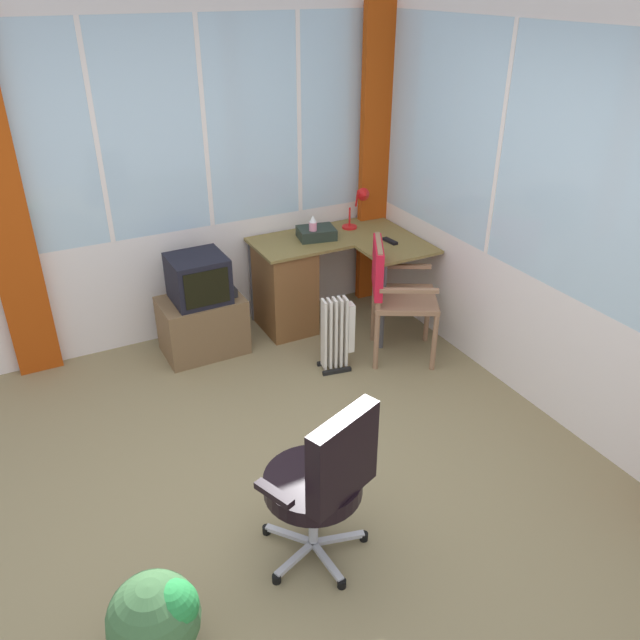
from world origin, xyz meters
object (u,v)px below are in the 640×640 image
object	(u,v)px
office_chair	(324,477)
potted_plant	(157,619)
wooden_armchair	(390,284)
paper_tray	(316,233)
space_heater	(338,333)
tv_remote	(390,241)
desk_lamp	(361,203)
tv_on_stand	(202,310)
desk	(293,282)
spray_bottle	(313,229)

from	to	relation	value
office_chair	potted_plant	size ratio (longest dim) A/B	2.06
wooden_armchair	paper_tray	bearing A→B (deg)	106.45
space_heater	tv_remote	bearing A→B (deg)	30.70
desk_lamp	tv_on_stand	size ratio (longest dim) A/B	0.43
tv_remote	tv_on_stand	world-z (taller)	tv_on_stand
desk	tv_remote	xyz separation A→B (m)	(0.73, -0.34, 0.36)
paper_tray	tv_on_stand	bearing A→B (deg)	-176.59
paper_tray	wooden_armchair	bearing A→B (deg)	-73.55
desk_lamp	space_heater	bearing A→B (deg)	-128.85
paper_tray	tv_on_stand	size ratio (longest dim) A/B	0.36
wooden_armchair	potted_plant	xyz separation A→B (m)	(-2.29, -1.75, -0.36)
office_chair	tv_on_stand	distance (m)	2.31
tv_on_stand	space_heater	world-z (taller)	tv_on_stand
paper_tray	space_heater	distance (m)	0.96
desk_lamp	space_heater	distance (m)	1.25
paper_tray	tv_on_stand	xyz separation A→B (m)	(-1.05, -0.06, -0.44)
desk	office_chair	bearing A→B (deg)	-111.59
desk	potted_plant	size ratio (longest dim) A/B	2.80
tv_remote	tv_on_stand	xyz separation A→B (m)	(-1.54, 0.30, -0.41)
tv_on_stand	potted_plant	xyz separation A→B (m)	(-1.01, -2.47, -0.10)
tv_remote	desk_lamp	bearing A→B (deg)	91.71
tv_on_stand	space_heater	xyz separation A→B (m)	(0.83, -0.72, -0.06)
desk_lamp	paper_tray	bearing A→B (deg)	-175.82
tv_remote	space_heater	distance (m)	0.95
desk	office_chair	xyz separation A→B (m)	(-0.93, -2.34, 0.13)
potted_plant	wooden_armchair	bearing A→B (deg)	37.35
desk_lamp	potted_plant	size ratio (longest dim) A/B	0.77
desk	tv_remote	world-z (taller)	tv_remote
space_heater	potted_plant	size ratio (longest dim) A/B	1.29
paper_tray	office_chair	xyz separation A→B (m)	(-1.16, -2.36, -0.26)
desk_lamp	potted_plant	distance (m)	3.65
tv_remote	office_chair	xyz separation A→B (m)	(-1.65, -2.00, -0.23)
paper_tray	office_chair	bearing A→B (deg)	-116.18
office_chair	potted_plant	distance (m)	0.96
desk_lamp	office_chair	bearing A→B (deg)	-123.77
office_chair	tv_on_stand	world-z (taller)	office_chair
desk_lamp	wooden_armchair	bearing A→B (deg)	-104.49
desk_lamp	tv_remote	bearing A→B (deg)	-81.96
tv_on_stand	desk_lamp	bearing A→B (deg)	3.64
tv_remote	office_chair	size ratio (longest dim) A/B	0.16
tv_remote	spray_bottle	world-z (taller)	spray_bottle
paper_tray	desk	bearing A→B (deg)	-175.85
tv_on_stand	space_heater	bearing A→B (deg)	-40.94
paper_tray	potted_plant	distance (m)	3.31
tv_remote	wooden_armchair	distance (m)	0.52
desk	potted_plant	bearing A→B (deg)	-126.07
potted_plant	space_heater	bearing A→B (deg)	43.40
desk_lamp	tv_remote	xyz separation A→B (m)	(0.06, -0.39, -0.22)
desk_lamp	tv_on_stand	xyz separation A→B (m)	(-1.49, -0.09, -0.63)
tv_remote	space_heater	xyz separation A→B (m)	(-0.71, -0.42, -0.47)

